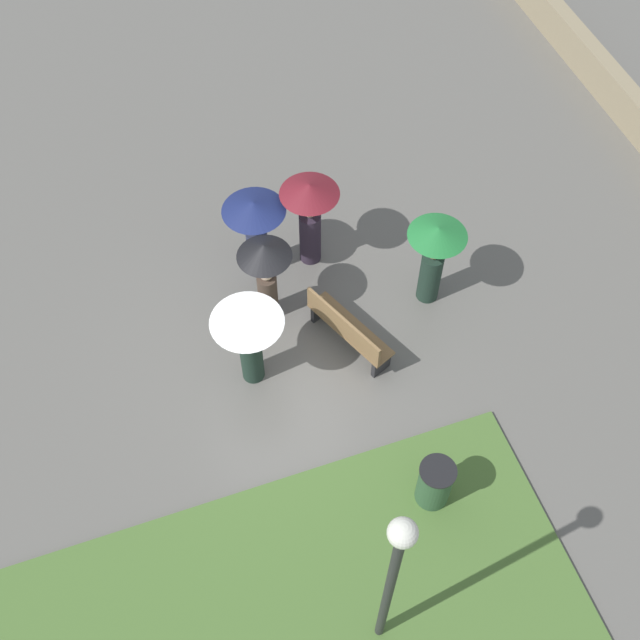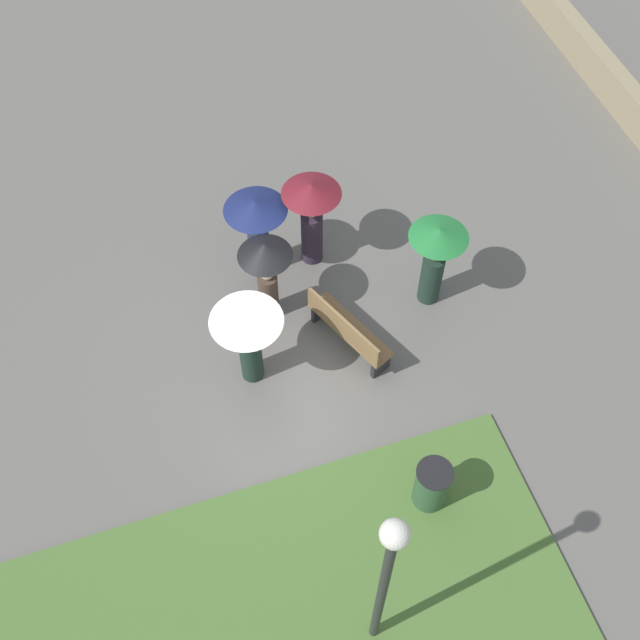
{
  "view_description": "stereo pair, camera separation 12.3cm",
  "coord_description": "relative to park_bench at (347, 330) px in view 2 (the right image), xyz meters",
  "views": [
    {
      "loc": [
        -6.93,
        1.58,
        11.5
      ],
      "look_at": [
        0.13,
        -0.87,
        0.7
      ],
      "focal_mm": 45.0,
      "sensor_mm": 36.0,
      "label": 1
    },
    {
      "loc": [
        -6.97,
        1.46,
        11.5
      ],
      "look_at": [
        0.13,
        -0.87,
        0.7
      ],
      "focal_mm": 45.0,
      "sensor_mm": 36.0,
      "label": 2
    }
  ],
  "objects": [
    {
      "name": "ground_plane",
      "position": [
        0.05,
        1.29,
        -0.47
      ],
      "size": [
        90.0,
        90.0,
        0.0
      ],
      "primitive_type": "plane",
      "color": "#66635E"
    },
    {
      "name": "crowd_person_maroon",
      "position": [
        2.04,
        -0.04,
        0.79
      ],
      "size": [
        1.03,
        1.03,
        1.89
      ],
      "rotation": [
        0.0,
        0.0,
        2.76
      ],
      "color": "#2D2333",
      "rests_on": "ground_plane"
    },
    {
      "name": "trash_bin",
      "position": [
        -3.0,
        -0.25,
        0.02
      ],
      "size": [
        0.54,
        0.54,
        0.97
      ],
      "color": "#335638",
      "rests_on": "ground_plane"
    },
    {
      "name": "crowd_person_navy",
      "position": [
        2.1,
        0.93,
        0.75
      ],
      "size": [
        1.09,
        1.09,
        1.74
      ],
      "rotation": [
        0.0,
        0.0,
        3.39
      ],
      "color": "#282D47",
      "rests_on": "ground_plane"
    },
    {
      "name": "crowd_person_black",
      "position": [
        1.08,
        1.05,
        0.81
      ],
      "size": [
        0.9,
        0.9,
        1.83
      ],
      "rotation": [
        0.0,
        0.0,
        4.14
      ],
      "color": "#47382D",
      "rests_on": "ground_plane"
    },
    {
      "name": "park_bench",
      "position": [
        0.0,
        0.0,
        0.0
      ],
      "size": [
        1.72,
        1.05,
        0.9
      ],
      "rotation": [
        0.0,
        0.0,
        0.41
      ],
      "color": "brown",
      "rests_on": "ground_plane"
    },
    {
      "name": "lamp_post",
      "position": [
        -4.56,
        1.21,
        2.16
      ],
      "size": [
        0.32,
        0.32,
        4.05
      ],
      "color": "#2D2D30",
      "rests_on": "ground_plane"
    },
    {
      "name": "crowd_person_white",
      "position": [
        -0.04,
        1.67,
        0.76
      ],
      "size": [
        1.15,
        1.15,
        1.73
      ],
      "rotation": [
        0.0,
        0.0,
        4.24
      ],
      "color": "#1E3328",
      "rests_on": "ground_plane"
    },
    {
      "name": "crowd_person_green",
      "position": [
        0.53,
        -1.72,
        0.69
      ],
      "size": [
        0.99,
        0.99,
        1.8
      ],
      "rotation": [
        0.0,
        0.0,
        5.31
      ],
      "color": "#1E3328",
      "rests_on": "ground_plane"
    }
  ]
}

